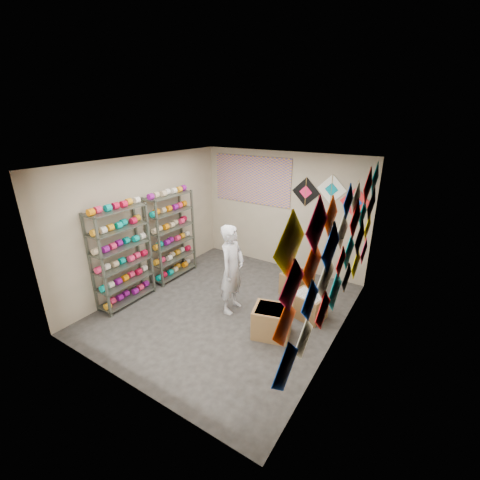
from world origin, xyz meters
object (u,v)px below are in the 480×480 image
Objects in this scene: carton_a at (272,322)px; shopkeeper at (232,269)px; shelf_rack_front at (122,257)px; carton_b at (309,305)px; carton_c at (297,284)px; shelf_rack_back at (171,236)px.

shopkeeper is at bearing 148.15° from carton_a.
shelf_rack_front reaches higher than carton_a.
carton_b is 1.02× the size of carton_c.
carton_c is at bearing 36.92° from shelf_rack_front.
shelf_rack_front reaches higher than shopkeeper.
shelf_rack_back is 3.03m from carton_a.
shelf_rack_front reaches higher than carton_c.
shelf_rack_back reaches higher than shopkeeper.
shopkeeper is (1.89, -0.43, -0.12)m from shelf_rack_back.
shopkeeper is at bearing 24.71° from shelf_rack_front.
shelf_rack_back is 3.17× the size of carton_a.
shelf_rack_back is at bearing -149.63° from carton_c.
shelf_rack_front is 2.08m from shopkeeper.
carton_a is 1.44m from carton_c.
shelf_rack_front is at bearing 110.72° from shopkeeper.
carton_c is at bearing -38.78° from shopkeeper.
carton_a is at bearing 11.64° from shelf_rack_front.
carton_b is (1.29, 0.54, -0.61)m from shopkeeper.
shelf_rack_back is 3.53× the size of carton_c.
carton_a is at bearing -67.77° from carton_c.
carton_a is at bearing -110.10° from shopkeeper.
shopkeeper is 2.78× the size of carton_a.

